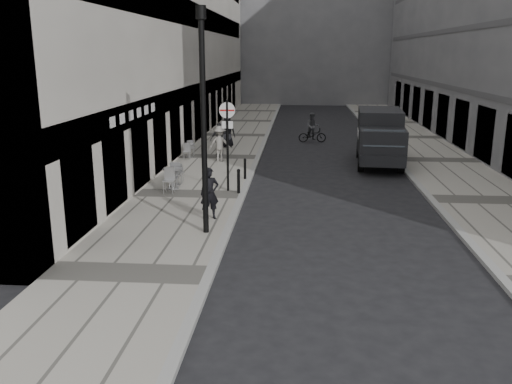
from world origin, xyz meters
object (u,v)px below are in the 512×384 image
at_px(walking_man, 210,193).
at_px(panel_van, 380,134).
at_px(cyclist, 312,131).
at_px(sign_post, 227,133).
at_px(lamppost, 203,112).

xyz_separation_m(walking_man, panel_van, (6.72, 10.02, 0.51)).
bearing_deg(panel_van, cyclist, 120.24).
distance_m(sign_post, panel_van, 9.20).
distance_m(lamppost, panel_van, 13.34).
distance_m(walking_man, cyclist, 16.91).
height_order(sign_post, cyclist, sign_post).
bearing_deg(sign_post, walking_man, -93.53).
relative_size(walking_man, panel_van, 0.29).
height_order(lamppost, cyclist, lamppost).
xyz_separation_m(sign_post, panel_van, (6.61, 6.33, -0.90)).
height_order(panel_van, cyclist, panel_van).
relative_size(sign_post, panel_van, 0.62).
relative_size(lamppost, panel_van, 1.13).
relative_size(walking_man, lamppost, 0.26).
xyz_separation_m(walking_man, lamppost, (0.10, -1.35, 2.73)).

